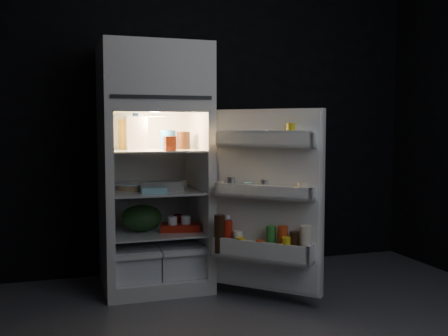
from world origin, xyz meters
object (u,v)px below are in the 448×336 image
object	(u,v)px
egg_carton	(162,186)
yogurt_tray	(180,227)
fridge_door	(266,204)
milk_jug	(136,133)
refrigerator	(153,159)

from	to	relation	value
egg_carton	yogurt_tray	xyz separation A→B (m)	(0.13, -0.01, -0.31)
fridge_door	milk_jug	size ratio (longest dim) A/B	5.08
fridge_door	egg_carton	distance (m)	0.81
refrigerator	egg_carton	distance (m)	0.23
fridge_door	yogurt_tray	xyz separation A→B (m)	(-0.47, 0.52, -0.23)
refrigerator	egg_carton	size ratio (longest dim) A/B	5.75
fridge_door	milk_jug	xyz separation A→B (m)	(-0.77, 0.63, 0.46)
fridge_door	milk_jug	world-z (taller)	fridge_door
fridge_door	yogurt_tray	size ratio (longest dim) A/B	4.19
refrigerator	fridge_door	bearing A→B (deg)	-44.98
fridge_door	egg_carton	world-z (taller)	fridge_door
milk_jug	egg_carton	world-z (taller)	milk_jug
refrigerator	milk_jug	size ratio (longest dim) A/B	7.42
milk_jug	yogurt_tray	world-z (taller)	milk_jug
refrigerator	yogurt_tray	distance (m)	0.55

